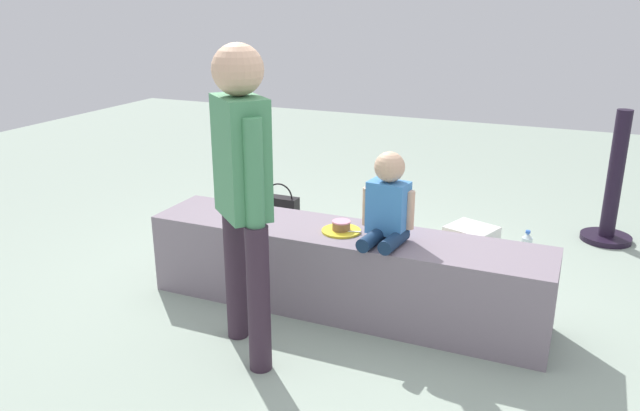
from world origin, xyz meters
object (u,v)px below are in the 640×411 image
object	(u,v)px
child_seated	(388,203)
adult_standing	(242,177)
water_bottle_near_gift	(300,235)
cake_box_white	(471,235)
party_cup_red	(445,249)
cake_plate	(341,228)
water_bottle_far_side	(526,248)
handbag_brown_canvas	(316,247)
handbag_black_leather	(280,210)
gift_bag	(403,254)

from	to	relation	value
child_seated	adult_standing	size ratio (longest dim) A/B	0.32
water_bottle_near_gift	cake_box_white	size ratio (longest dim) A/B	0.74
party_cup_red	cake_plate	bearing A→B (deg)	-110.79
adult_standing	cake_plate	xyz separation A→B (m)	(0.26, 0.61, -0.43)
cake_box_white	cake_plate	bearing A→B (deg)	-111.02
cake_plate	water_bottle_far_side	world-z (taller)	cake_plate
water_bottle_far_side	handbag_brown_canvas	xyz separation A→B (m)	(-1.31, -0.56, 0.01)
adult_standing	water_bottle_far_side	xyz separation A→B (m)	(1.17, 1.72, -0.82)
child_seated	cake_box_white	bearing A→B (deg)	79.98
handbag_brown_canvas	cake_box_white	bearing A→B (deg)	40.19
adult_standing	water_bottle_far_side	size ratio (longest dim) A/B	6.58
water_bottle_far_side	handbag_black_leather	size ratio (longest dim) A/B	0.67
adult_standing	water_bottle_near_gift	distance (m)	1.60
water_bottle_far_side	gift_bag	bearing A→B (deg)	-143.28
handbag_black_leather	handbag_brown_canvas	xyz separation A→B (m)	(0.55, -0.55, -0.02)
adult_standing	cake_box_white	xyz separation A→B (m)	(0.77, 1.93, -0.86)
gift_bag	handbag_black_leather	size ratio (longest dim) A/B	0.97
child_seated	water_bottle_far_side	distance (m)	1.43
cake_plate	handbag_black_leather	xyz separation A→B (m)	(-0.95, 1.10, -0.37)
water_bottle_near_gift	water_bottle_far_side	world-z (taller)	water_bottle_near_gift
adult_standing	handbag_brown_canvas	world-z (taller)	adult_standing
cake_plate	adult_standing	bearing A→B (deg)	-113.11
party_cup_red	handbag_brown_canvas	xyz separation A→B (m)	(-0.79, -0.46, 0.06)
water_bottle_near_gift	handbag_black_leather	xyz separation A→B (m)	(-0.35, 0.37, 0.02)
handbag_brown_canvas	handbag_black_leather	bearing A→B (deg)	135.00
adult_standing	cake_box_white	distance (m)	2.25
gift_bag	water_bottle_far_side	world-z (taller)	gift_bag
child_seated	cake_plate	world-z (taller)	child_seated
gift_bag	handbag_brown_canvas	bearing A→B (deg)	-176.98
adult_standing	party_cup_red	distance (m)	1.95
cake_plate	handbag_brown_canvas	xyz separation A→B (m)	(-0.40, 0.55, -0.39)
adult_standing	gift_bag	xyz separation A→B (m)	(0.46, 1.20, -0.77)
water_bottle_near_gift	party_cup_red	size ratio (longest dim) A/B	2.46
child_seated	water_bottle_far_side	world-z (taller)	child_seated
child_seated	handbag_brown_canvas	size ratio (longest dim) A/B	1.44
child_seated	adult_standing	bearing A→B (deg)	-132.06
child_seated	cake_plate	distance (m)	0.33
child_seated	gift_bag	xyz separation A→B (m)	(-0.07, 0.61, -0.54)
gift_bag	handbag_brown_canvas	distance (m)	0.61
adult_standing	cake_plate	world-z (taller)	adult_standing
child_seated	water_bottle_far_side	bearing A→B (deg)	60.55
handbag_black_leather	party_cup_red	bearing A→B (deg)	-3.75
handbag_black_leather	handbag_brown_canvas	bearing A→B (deg)	-45.00
adult_standing	cake_box_white	world-z (taller)	adult_standing
child_seated	handbag_black_leather	distance (m)	1.75
water_bottle_near_gift	handbag_brown_canvas	xyz separation A→B (m)	(0.20, -0.17, 0.00)
water_bottle_far_side	cake_box_white	bearing A→B (deg)	152.75
adult_standing	party_cup_red	bearing A→B (deg)	68.33
adult_standing	gift_bag	distance (m)	1.50
handbag_brown_canvas	adult_standing	bearing A→B (deg)	-83.10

